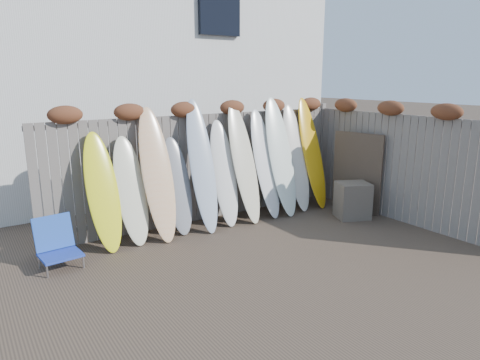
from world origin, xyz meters
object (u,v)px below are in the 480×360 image
wooden_crate (353,200)px  lattice_panel (357,172)px  surfboard_0 (103,192)px  beach_chair (57,244)px

wooden_crate → lattice_panel: lattice_panel is taller
lattice_panel → surfboard_0: surfboard_0 is taller
lattice_panel → surfboard_0: 4.89m
wooden_crate → surfboard_0: bearing=165.7°
surfboard_0 → lattice_panel: bearing=-13.2°
beach_chair → surfboard_0: surfboard_0 is taller
lattice_panel → surfboard_0: bearing=158.7°
beach_chair → surfboard_0: bearing=18.9°
beach_chair → lattice_panel: 5.64m
lattice_panel → surfboard_0: (-4.82, 0.84, 0.12)m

